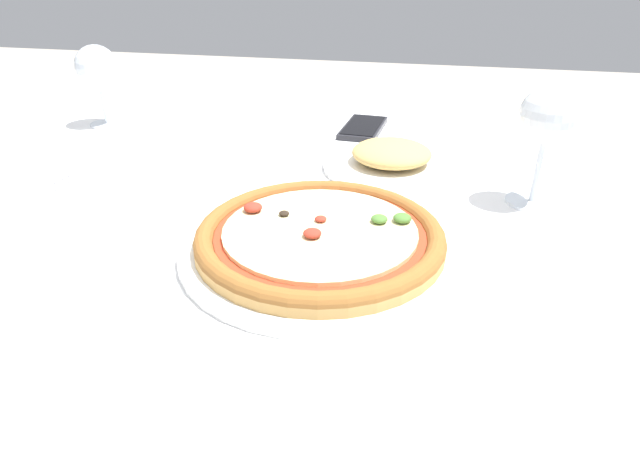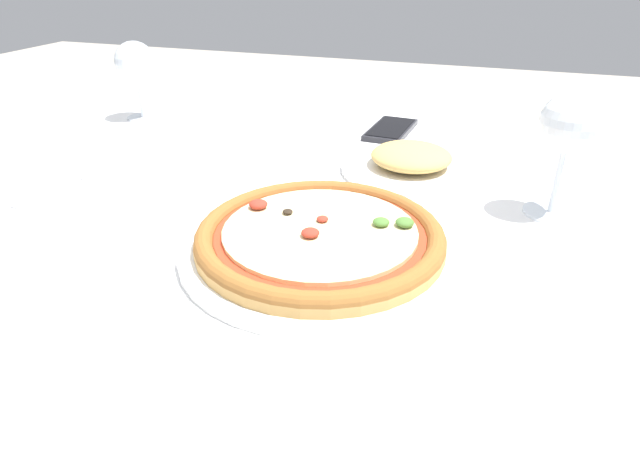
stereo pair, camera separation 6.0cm
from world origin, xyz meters
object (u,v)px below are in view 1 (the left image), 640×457
object	(u,v)px
wine_glass_far_right	(97,69)
cell_phone	(363,128)
pizza_plate	(320,239)
dining_table	(254,267)
side_plate	(391,159)
fork	(40,195)
wine_glass_far_left	(548,120)

from	to	relation	value
wine_glass_far_right	cell_phone	size ratio (longest dim) A/B	1.02
pizza_plate	wine_glass_far_right	distance (m)	0.66
dining_table	pizza_plate	world-z (taller)	pizza_plate
pizza_plate	cell_phone	bearing A→B (deg)	91.95
wine_glass_far_right	side_plate	xyz separation A→B (m)	(0.57, -0.12, -0.09)
fork	wine_glass_far_left	bearing A→B (deg)	10.51
dining_table	side_plate	world-z (taller)	side_plate
wine_glass_far_left	side_plate	bearing A→B (deg)	156.62
wine_glass_far_left	side_plate	distance (m)	0.24
fork	side_plate	bearing A→B (deg)	24.18
dining_table	cell_phone	bearing A→B (deg)	75.58
wine_glass_far_left	cell_phone	world-z (taller)	wine_glass_far_left
pizza_plate	wine_glass_far_left	bearing A→B (deg)	36.54
wine_glass_far_left	side_plate	xyz separation A→B (m)	(-0.20, 0.09, -0.10)
pizza_plate	fork	distance (m)	0.42
fork	side_plate	size ratio (longest dim) A/B	0.79
wine_glass_far_left	side_plate	size ratio (longest dim) A/B	0.75
cell_phone	side_plate	distance (m)	0.20
fork	wine_glass_far_left	distance (m)	0.69
dining_table	pizza_plate	size ratio (longest dim) A/B	3.50
dining_table	pizza_plate	distance (m)	0.18
pizza_plate	fork	size ratio (longest dim) A/B	1.89
cell_phone	side_plate	size ratio (longest dim) A/B	0.70
wine_glass_far_right	side_plate	world-z (taller)	wine_glass_far_right
dining_table	cell_phone	xyz separation A→B (m)	(0.10, 0.38, 0.09)
wine_glass_far_right	side_plate	bearing A→B (deg)	-11.85
cell_phone	wine_glass_far_left	bearing A→B (deg)	-45.48
fork	cell_phone	xyz separation A→B (m)	(0.40, 0.40, 0.00)
cell_phone	dining_table	bearing A→B (deg)	-104.42
wine_glass_far_right	cell_phone	distance (m)	0.51
pizza_plate	wine_glass_far_left	world-z (taller)	wine_glass_far_left
pizza_plate	cell_phone	size ratio (longest dim) A/B	2.16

